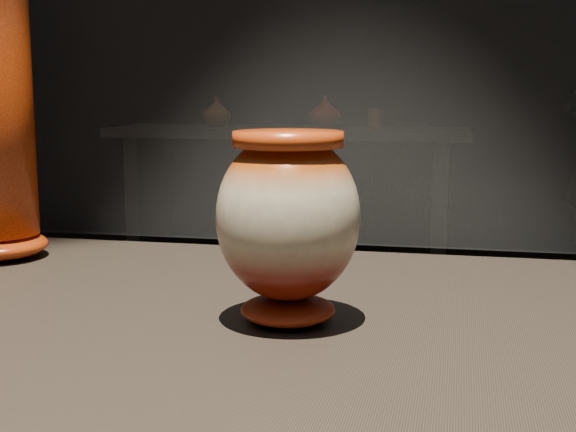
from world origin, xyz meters
name	(u,v)px	position (x,y,z in m)	size (l,w,h in m)	color
main_vase	(288,219)	(0.17, 0.04, 1.01)	(0.15, 0.15, 0.19)	#661409
back_shelf	(289,174)	(-0.61, 3.68, 0.64)	(2.00, 0.60, 0.90)	black
back_vase_left	(217,112)	(-1.03, 3.68, 0.98)	(0.16, 0.16, 0.17)	brown
back_vase_mid	(325,112)	(-0.40, 3.69, 0.99)	(0.17, 0.17, 0.18)	#661409
back_vase_right	(375,119)	(-0.12, 3.63, 0.95)	(0.08, 0.08, 0.11)	brown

